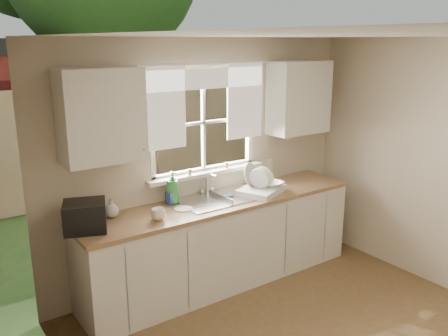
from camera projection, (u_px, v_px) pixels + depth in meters
room_walls at (365, 222)px, 3.32m from camera, size 3.62×4.02×2.50m
ceiling at (372, 35)px, 3.04m from camera, size 3.60×4.00×0.02m
window at (204, 139)px, 4.89m from camera, size 1.38×0.16×1.06m
curtains at (207, 96)px, 4.73m from camera, size 1.50×0.03×0.81m
base_cabinets at (222, 243)px, 4.91m from camera, size 3.00×0.62×0.87m
countertop at (222, 202)px, 4.79m from camera, size 3.04×0.65×0.04m
upper_cabinet_left at (101, 116)px, 4.01m from camera, size 0.70×0.33×0.80m
upper_cabinet_right at (299, 97)px, 5.29m from camera, size 0.70×0.33×0.80m
wall_outlet at (269, 165)px, 5.47m from camera, size 0.08×0.01×0.12m
sill_jars at (209, 168)px, 4.92m from camera, size 0.50×0.04×0.06m
sink at (221, 206)px, 4.83m from camera, size 0.88×0.52×0.40m
dish_rack at (261, 187)px, 4.98m from camera, size 0.59×0.53×0.31m
bowl at (274, 184)px, 5.01m from camera, size 0.21×0.21×0.05m
soap_bottle_a at (173, 188)px, 4.63m from camera, size 0.15×0.15×0.33m
soap_bottle_b at (171, 195)px, 4.63m from camera, size 0.09×0.10×0.19m
soap_bottle_c at (111, 208)px, 4.30m from camera, size 0.15×0.15×0.17m
saucer at (183, 209)px, 4.51m from camera, size 0.17×0.17×0.01m
cup at (158, 214)px, 4.24m from camera, size 0.16×0.16×0.10m
black_appliance at (85, 216)px, 3.99m from camera, size 0.43×0.40×0.25m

